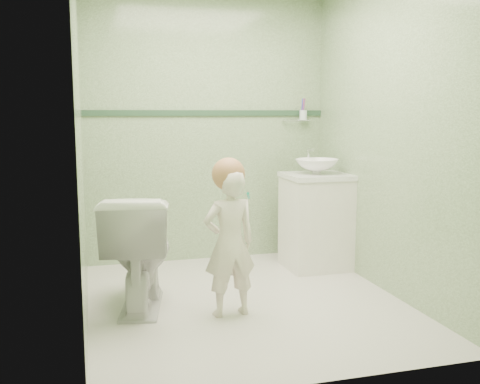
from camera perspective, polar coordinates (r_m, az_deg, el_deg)
name	(u,v)px	position (r m, az deg, el deg)	size (l,w,h in m)	color
ground	(246,302)	(4.02, 0.58, -11.39)	(2.50, 2.50, 0.00)	beige
room_shell	(246,135)	(3.78, 0.61, 5.99)	(2.50, 2.54, 2.40)	gray
trim_stripe	(208,113)	(4.98, -3.37, 8.25)	(2.20, 0.02, 0.05)	#28462F
vanity	(316,223)	(4.82, 7.92, -3.18)	(0.52, 0.50, 0.80)	white
counter	(317,176)	(4.76, 8.02, 1.66)	(0.54, 0.52, 0.04)	white
basin	(317,166)	(4.75, 8.04, 2.67)	(0.37, 0.37, 0.13)	white
faucet	(309,156)	(4.91, 7.20, 3.80)	(0.03, 0.13, 0.18)	silver
cup_holder	(302,115)	(5.19, 6.54, 8.01)	(0.26, 0.07, 0.21)	silver
toilet	(139,251)	(3.87, -10.50, -6.04)	(0.45, 0.79, 0.81)	white
toddler	(230,243)	(3.63, -1.10, -5.37)	(0.36, 0.24, 0.99)	white
hair_cap	(228,174)	(3.58, -1.22, 1.88)	(0.22, 0.22, 0.22)	#A87046
teal_toothbrush	(247,195)	(3.48, 0.75, -0.30)	(0.11, 0.14, 0.08)	#129379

